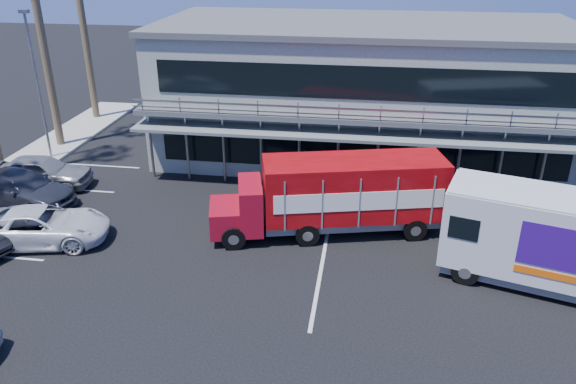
# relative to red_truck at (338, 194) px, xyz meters

# --- Properties ---
(ground) EXTENTS (120.00, 120.00, 0.00)m
(ground) POSITION_rel_red_truck_xyz_m (-2.35, -4.84, -1.79)
(ground) COLOR black
(ground) RESTS_ON ground
(building) EXTENTS (22.40, 12.00, 7.30)m
(building) POSITION_rel_red_truck_xyz_m (0.65, 10.10, 1.87)
(building) COLOR gray
(building) RESTS_ON ground
(light_pole_far) EXTENTS (0.50, 0.25, 8.09)m
(light_pole_far) POSITION_rel_red_truck_xyz_m (-16.55, 6.16, 2.71)
(light_pole_far) COLOR gray
(light_pole_far) RESTS_ON ground
(red_truck) EXTENTS (9.93, 4.52, 3.26)m
(red_truck) POSITION_rel_red_truck_xyz_m (0.00, 0.00, 0.00)
(red_truck) COLOR maroon
(red_truck) RESTS_ON ground
(white_van) EXTENTS (7.61, 4.39, 3.52)m
(white_van) POSITION_rel_red_truck_xyz_m (7.64, -2.87, 0.08)
(white_van) COLOR silver
(white_van) RESTS_ON ground
(parked_car_c) EXTENTS (5.77, 3.54, 1.49)m
(parked_car_c) POSITION_rel_red_truck_xyz_m (-11.85, -2.68, -1.04)
(parked_car_c) COLOR silver
(parked_car_c) RESTS_ON ground
(parked_car_d) EXTENTS (5.77, 3.38, 1.57)m
(parked_car_d) POSITION_rel_red_truck_xyz_m (-14.73, 0.55, -1.00)
(parked_car_d) COLOR #2A2D38
(parked_car_d) RESTS_ON ground
(parked_car_e) EXTENTS (5.04, 2.49, 1.65)m
(parked_car_e) POSITION_rel_red_truck_xyz_m (-14.85, 2.46, -0.96)
(parked_car_e) COLOR gray
(parked_car_e) RESTS_ON ground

